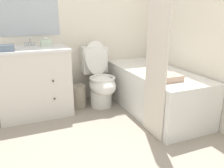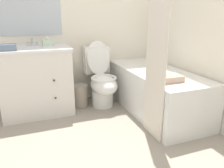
% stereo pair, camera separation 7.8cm
% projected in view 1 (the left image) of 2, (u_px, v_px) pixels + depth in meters
% --- Properties ---
extents(wall_back, '(8.00, 0.06, 2.50)m').
position_uv_depth(wall_back, '(78.00, 15.00, 3.07)').
color(wall_back, silver).
rests_on(wall_back, ground_plane).
extents(wall_right, '(0.05, 2.84, 2.50)m').
position_uv_depth(wall_right, '(191.00, 15.00, 2.66)').
color(wall_right, silver).
rests_on(wall_right, ground_plane).
extents(vanity_cabinet, '(0.88, 0.61, 0.87)m').
position_uv_depth(vanity_cabinet, '(35.00, 81.00, 2.79)').
color(vanity_cabinet, silver).
rests_on(vanity_cabinet, ground_plane).
extents(sink_faucet, '(0.14, 0.12, 0.12)m').
position_uv_depth(sink_faucet, '(30.00, 43.00, 2.81)').
color(sink_faucet, silver).
rests_on(sink_faucet, vanity_cabinet).
extents(toilet, '(0.36, 0.69, 0.90)m').
position_uv_depth(toilet, '(100.00, 80.00, 3.07)').
color(toilet, white).
rests_on(toilet, ground_plane).
extents(bathtub, '(0.70, 1.59, 0.56)m').
position_uv_depth(bathtub, '(154.00, 90.00, 2.93)').
color(bathtub, white).
rests_on(bathtub, ground_plane).
extents(shower_curtain, '(0.02, 0.36, 1.99)m').
position_uv_depth(shower_curtain, '(157.00, 42.00, 2.10)').
color(shower_curtain, silver).
rests_on(shower_curtain, ground_plane).
extents(wastebasket, '(0.23, 0.23, 0.31)m').
position_uv_depth(wastebasket, '(78.00, 96.00, 3.08)').
color(wastebasket, gray).
rests_on(wastebasket, ground_plane).
extents(tissue_box, '(0.13, 0.14, 0.11)m').
position_uv_depth(tissue_box, '(46.00, 42.00, 2.80)').
color(tissue_box, silver).
rests_on(tissue_box, vanity_cabinet).
extents(hand_towel_folded, '(0.22, 0.13, 0.07)m').
position_uv_depth(hand_towel_folded, '(4.00, 48.00, 2.39)').
color(hand_towel_folded, slate).
rests_on(hand_towel_folded, vanity_cabinet).
extents(bath_towel_folded, '(0.30, 0.21, 0.07)m').
position_uv_depth(bath_towel_folded, '(167.00, 78.00, 2.36)').
color(bath_towel_folded, tan).
rests_on(bath_towel_folded, bathtub).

